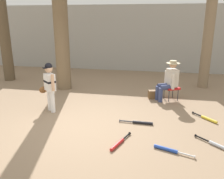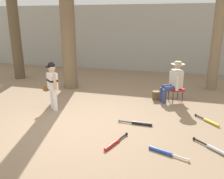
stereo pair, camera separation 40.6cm
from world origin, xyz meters
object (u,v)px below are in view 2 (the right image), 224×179
at_px(bat_red_barrel, 114,143).
at_px(seated_spectator, 173,81).
at_px(folding_stool, 176,89).
at_px(bat_black_composite, 139,123).
at_px(tree_behind_spectator, 221,8).
at_px(handbag_beside_stool, 158,95).
at_px(young_ballplayer, 52,83).
at_px(bat_blue_youth, 164,152).
at_px(tree_near_player, 67,11).
at_px(tree_far_left, 13,15).
at_px(bat_yellow_trainer, 209,121).
at_px(bat_aluminum_silver, 216,150).

bearing_deg(bat_red_barrel, seated_spectator, 70.77).
xyz_separation_m(folding_stool, seated_spectator, (-0.09, -0.04, 0.28)).
bearing_deg(bat_black_composite, tree_behind_spectator, 61.03).
xyz_separation_m(tree_behind_spectator, bat_black_composite, (-1.96, -3.55, -2.68)).
distance_m(handbag_beside_stool, bat_black_composite, 1.95).
relative_size(seated_spectator, handbag_beside_stool, 3.53).
xyz_separation_m(tree_behind_spectator, bat_red_barrel, (-2.30, -4.59, -2.68)).
xyz_separation_m(young_ballplayer, bat_blue_youth, (3.03, -1.47, -0.71)).
relative_size(tree_near_player, tree_far_left, 1.09).
xyz_separation_m(bat_yellow_trainer, bat_blue_youth, (-0.97, -1.66, -0.00)).
xyz_separation_m(folding_stool, handbag_beside_stool, (-0.50, 0.01, -0.23)).
bearing_deg(bat_aluminum_silver, bat_yellow_trainer, 88.54).
bearing_deg(tree_near_player, bat_aluminum_silver, -36.19).
height_order(bat_yellow_trainer, bat_blue_youth, same).
height_order(bat_black_composite, bat_red_barrel, same).
xyz_separation_m(tree_behind_spectator, bat_yellow_trainer, (-0.37, -3.00, -2.68)).
relative_size(young_ballplayer, bat_yellow_trainer, 2.23).
bearing_deg(bat_aluminum_silver, tree_behind_spectator, 84.65).
distance_m(tree_far_left, bat_yellow_trainer, 7.95).
relative_size(tree_behind_spectator, bat_yellow_trainer, 10.26).
distance_m(tree_behind_spectator, folding_stool, 3.09).
height_order(folding_stool, handbag_beside_stool, folding_stool).
height_order(folding_stool, bat_blue_youth, folding_stool).
relative_size(tree_behind_spectator, bat_black_composite, 7.54).
relative_size(young_ballplayer, bat_black_composite, 1.63).
distance_m(tree_near_player, young_ballplayer, 2.85).
height_order(handbag_beside_stool, bat_red_barrel, handbag_beside_stool).
height_order(bat_aluminum_silver, bat_blue_youth, same).
relative_size(folding_stool, handbag_beside_stool, 1.58).
bearing_deg(young_ballplayer, bat_yellow_trainer, 2.68).
xyz_separation_m(tree_behind_spectator, bat_aluminum_silver, (-0.40, -4.32, -2.68)).
bearing_deg(bat_red_barrel, bat_yellow_trainer, 39.60).
xyz_separation_m(bat_black_composite, bat_blue_youth, (0.62, -1.11, 0.00)).
bearing_deg(bat_red_barrel, tree_behind_spectator, 63.43).
bearing_deg(bat_aluminum_silver, seated_spectator, 108.17).
bearing_deg(young_ballplayer, bat_aluminum_silver, -15.93).
bearing_deg(bat_aluminum_silver, young_ballplayer, 164.07).
xyz_separation_m(tree_far_left, bat_red_barrel, (5.15, -4.23, -2.49)).
bearing_deg(seated_spectator, bat_red_barrel, -109.23).
xyz_separation_m(handbag_beside_stool, bat_red_barrel, (-0.61, -2.98, -0.10)).
relative_size(tree_behind_spectator, young_ballplayer, 4.61).
bearing_deg(tree_behind_spectator, bat_yellow_trainer, -97.05).
xyz_separation_m(seated_spectator, tree_far_left, (-6.17, 1.30, 1.88)).
xyz_separation_m(tree_near_player, folding_stool, (3.64, -0.54, -2.24)).
xyz_separation_m(young_ballplayer, seated_spectator, (3.09, 1.52, -0.10)).
height_order(bat_aluminum_silver, bat_yellow_trainer, same).
relative_size(folding_stool, bat_aluminum_silver, 0.84).
bearing_deg(bat_black_composite, tree_far_left, 149.88).
bearing_deg(tree_behind_spectator, bat_black_composite, -118.97).
relative_size(handbag_beside_stool, bat_yellow_trainer, 0.58).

